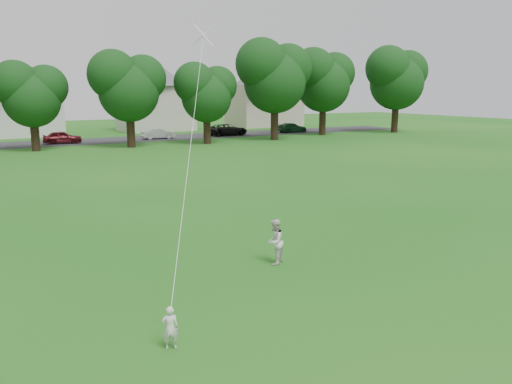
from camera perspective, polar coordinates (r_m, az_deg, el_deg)
ground at (r=11.56m, az=-2.42°, el=-13.87°), size 160.00×160.00×0.00m
street at (r=51.73m, az=-24.70°, el=4.97°), size 90.00×7.00×0.01m
toddler at (r=10.15m, az=-9.78°, el=-15.04°), size 0.38×0.31×0.89m
older_boy at (r=14.48m, az=2.16°, el=-5.70°), size 0.83×0.79×1.34m
kite at (r=14.45m, az=-7.30°, el=6.96°), size 3.15×5.36×12.47m
tree_row at (r=46.08m, az=-17.20°, el=12.69°), size 83.16×9.19×10.38m
parked_cars at (r=50.88m, az=-22.68°, el=5.73°), size 62.58×2.55×1.29m
house_row at (r=61.51m, az=-25.43°, el=10.49°), size 76.79×13.89×10.37m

